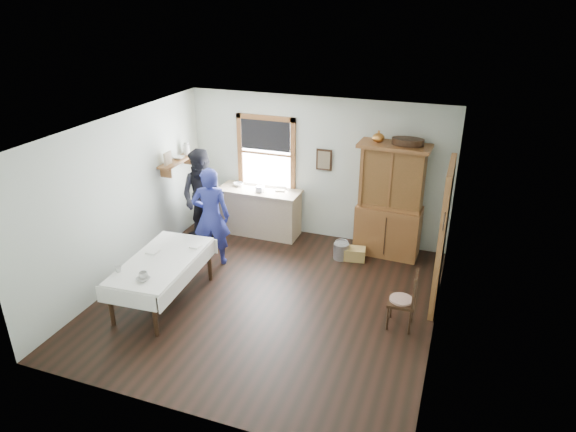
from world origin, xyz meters
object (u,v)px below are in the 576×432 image
Objects in this scene: china_hutch at (390,201)px; pail at (341,251)px; spindle_chair at (402,299)px; wicker_basket at (355,254)px; figure_dark at (204,201)px; work_counter at (260,212)px; dining_table at (163,280)px; woman_blue at (211,220)px.

china_hutch reaches higher than pail.
china_hutch reaches higher than spindle_chair.
wicker_basket is (-0.49, -0.43, -0.92)m from china_hutch.
figure_dark is at bearing -174.80° from wicker_basket.
figure_dark is at bearing -139.85° from work_counter.
figure_dark is (-3.90, 1.47, 0.39)m from spindle_chair.
spindle_chair is at bearing -72.51° from china_hutch.
wicker_basket is at bearing 43.18° from dining_table.
work_counter reaches higher than spindle_chair.
figure_dark is (-2.84, -0.26, 0.73)m from wicker_basket.
pail is at bearing 2.36° from figure_dark.
spindle_chair is 3.49m from woman_blue.
wicker_basket is at bearing -11.84° from work_counter.
dining_table is at bearing -81.75° from figure_dark.
figure_dark is (-0.83, -0.69, 0.38)m from work_counter.
work_counter reaches higher than dining_table.
spindle_chair is at bearing -34.78° from work_counter.
pail is 0.24m from wicker_basket.
work_counter is 0.98× the size of woman_blue.
wicker_basket is at bearing 118.69° from spindle_chair.
wicker_basket is 2.60m from woman_blue.
china_hutch reaches higher than figure_dark.
woman_blue reaches higher than spindle_chair.
dining_table is (-2.94, -2.73, -0.67)m from china_hutch.
spindle_chair is at bearing 9.41° from dining_table.
work_counter is at bearing 164.91° from pail.
china_hutch is 1.27× the size of woman_blue.
work_counter is at bearing -177.59° from china_hutch.
work_counter is 1.77× the size of spindle_chair.
wicker_basket is at bearing 2.89° from figure_dark.
woman_blue is at bearing 164.06° from spindle_chair.
spindle_chair reaches higher than pail.
china_hutch is 5.53× the size of wicker_basket.
spindle_chair is at bearing -58.44° from wicker_basket.
woman_blue is (-2.32, -0.94, 0.70)m from wicker_basket.
dining_table reaches higher than wicker_basket.
dining_table is at bearing -173.47° from spindle_chair.
figure_dark is at bearing 100.55° from dining_table.
china_hutch is 3.40m from figure_dark.
spindle_chair is 0.54× the size of figure_dark.
dining_table reaches higher than pail.
figure_dark reaches higher than dining_table.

